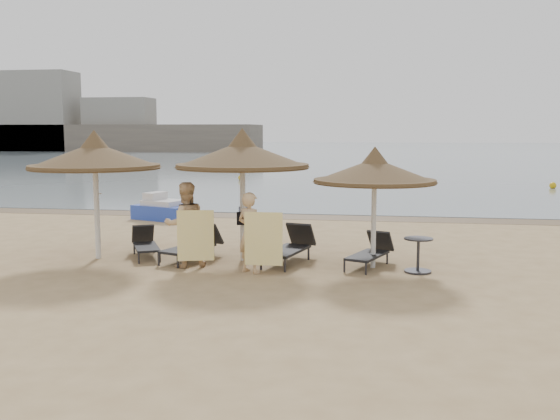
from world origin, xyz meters
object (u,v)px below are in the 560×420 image
(person_left, at_px, (185,218))
(pedal_boat, at_px, (163,209))
(palapa_left, at_px, (95,156))
(side_table, at_px, (418,256))
(palapa_right, at_px, (375,171))
(lounger_near_right, at_px, (291,246))
(palapa_center, at_px, (242,155))
(person_right, at_px, (250,226))
(lounger_near_left, at_px, (194,244))
(lounger_far_right, at_px, (371,251))
(lounger_far_left, at_px, (145,243))

(person_left, bearing_deg, pedal_boat, -94.79)
(palapa_left, bearing_deg, side_table, -2.35)
(palapa_right, distance_m, pedal_boat, 10.39)
(lounger_near_right, distance_m, side_table, 3.05)
(palapa_center, relative_size, person_right, 1.55)
(lounger_near_left, xyz_separation_m, lounger_far_right, (4.35, -0.07, -0.03))
(palapa_center, bearing_deg, lounger_far_right, -2.14)
(palapa_center, distance_m, person_left, 2.05)
(palapa_left, xyz_separation_m, palapa_right, (6.81, 0.02, -0.30))
(palapa_left, relative_size, side_table, 4.11)
(side_table, bearing_deg, lounger_near_right, 168.08)
(side_table, distance_m, person_left, 5.42)
(lounger_near_right, bearing_deg, palapa_right, 6.01)
(lounger_near_left, relative_size, person_right, 0.94)
(lounger_far_left, bearing_deg, side_table, -33.58)
(side_table, bearing_deg, pedal_boat, 140.04)
(palapa_left, bearing_deg, lounger_far_right, 1.68)
(lounger_near_left, bearing_deg, lounger_far_right, 18.98)
(palapa_left, relative_size, person_left, 1.39)
(palapa_right, height_order, lounger_near_left, palapa_right)
(palapa_right, distance_m, lounger_near_right, 2.72)
(palapa_right, height_order, person_right, palapa_right)
(lounger_near_left, height_order, side_table, lounger_near_left)
(palapa_right, height_order, lounger_near_right, palapa_right)
(person_right, distance_m, pedal_boat, 9.22)
(person_right, bearing_deg, side_table, -141.35)
(side_table, bearing_deg, palapa_left, 177.65)
(palapa_left, distance_m, person_left, 2.89)
(lounger_near_right, xyz_separation_m, pedal_boat, (-5.60, 6.57, -0.04))
(lounger_far_left, bearing_deg, palapa_right, -31.36)
(lounger_far_right, bearing_deg, side_table, -4.85)
(lounger_far_left, distance_m, pedal_boat, 6.69)
(palapa_left, height_order, side_table, palapa_left)
(pedal_boat, bearing_deg, lounger_near_left, -44.27)
(lounger_far_left, bearing_deg, lounger_near_left, -34.54)
(lounger_near_left, xyz_separation_m, lounger_near_right, (2.42, 0.04, 0.02))
(lounger_far_right, bearing_deg, person_left, -148.46)
(palapa_left, relative_size, lounger_far_right, 1.77)
(palapa_right, bearing_deg, lounger_far_left, 175.76)
(side_table, xyz_separation_m, person_right, (-3.73, -0.61, 0.69))
(palapa_center, height_order, lounger_far_right, palapa_center)
(palapa_right, distance_m, person_left, 4.52)
(person_right, bearing_deg, lounger_near_right, -91.69)
(lounger_far_left, xyz_separation_m, person_left, (1.40, -1.02, 0.82))
(palapa_right, xyz_separation_m, person_right, (-2.73, -0.95, -1.19))
(lounger_far_right, distance_m, person_right, 2.99)
(lounger_far_left, height_order, side_table, side_table)
(palapa_left, xyz_separation_m, pedal_boat, (-0.77, 6.88, -2.19))
(palapa_right, height_order, side_table, palapa_right)
(person_left, bearing_deg, lounger_far_right, 161.92)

